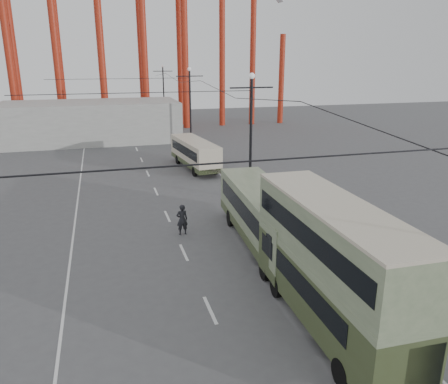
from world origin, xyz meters
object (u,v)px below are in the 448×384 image
object	(u,v)px
double_decker_bus	(332,261)
pedestrian	(182,220)
single_decker_green	(265,216)
single_decker_cream	(195,153)

from	to	relation	value
double_decker_bus	pedestrian	size ratio (longest dim) A/B	5.09
double_decker_bus	single_decker_green	xyz separation A→B (m)	(0.41, 8.13, -1.09)
double_decker_bus	pedestrian	xyz separation A→B (m)	(-3.77, 11.04, -1.95)
double_decker_bus	pedestrian	world-z (taller)	double_decker_bus
double_decker_bus	pedestrian	distance (m)	11.83
pedestrian	double_decker_bus	bearing A→B (deg)	104.92
single_decker_green	double_decker_bus	bearing A→B (deg)	-89.57
single_decker_cream	pedestrian	distance (m)	16.69
single_decker_green	single_decker_cream	distance (m)	19.04
single_decker_cream	pedestrian	world-z (taller)	single_decker_cream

